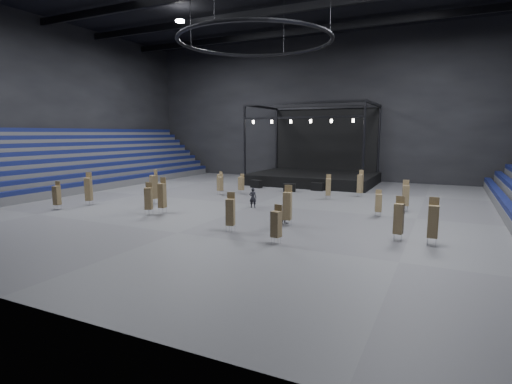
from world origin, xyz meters
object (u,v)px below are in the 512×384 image
at_px(chair_stack_6, 287,205).
at_px(chair_stack_9, 162,195).
at_px(chair_stack_15, 378,202).
at_px(chair_stack_14, 230,211).
at_px(flight_case_left, 256,184).
at_px(chair_stack_3, 360,183).
at_px(crew_member, 286,212).
at_px(flight_case_right, 317,187).
at_px(flight_case_mid, 289,188).
at_px(chair_stack_8, 406,195).
at_px(man_center, 253,198).
at_px(chair_stack_0, 57,195).
at_px(chair_stack_1, 220,183).
at_px(chair_stack_13, 328,187).
at_px(chair_stack_2, 148,198).
at_px(chair_stack_12, 241,183).
at_px(chair_stack_16, 89,189).
at_px(chair_stack_4, 276,223).
at_px(chair_stack_10, 220,181).
at_px(chair_stack_5, 154,186).
at_px(stage, 315,171).
at_px(chair_stack_7, 433,221).

bearing_deg(chair_stack_6, chair_stack_9, 172.95).
bearing_deg(chair_stack_15, chair_stack_14, -145.57).
bearing_deg(flight_case_left, chair_stack_3, -7.01).
bearing_deg(crew_member, chair_stack_14, 162.63).
distance_m(flight_case_right, chair_stack_3, 5.31).
height_order(flight_case_mid, crew_member, crew_member).
relative_size(chair_stack_8, chair_stack_9, 0.89).
distance_m(chair_stack_8, man_center, 11.72).
height_order(chair_stack_0, chair_stack_1, chair_stack_0).
height_order(flight_case_mid, man_center, man_center).
distance_m(chair_stack_8, chair_stack_13, 7.23).
relative_size(flight_case_mid, chair_stack_1, 0.61).
height_order(flight_case_right, chair_stack_6, chair_stack_6).
height_order(chair_stack_2, chair_stack_9, chair_stack_9).
bearing_deg(chair_stack_12, flight_case_mid, 51.59).
distance_m(chair_stack_16, crew_member, 17.11).
xyz_separation_m(flight_case_left, chair_stack_3, (11.40, -1.40, 0.85)).
relative_size(chair_stack_3, chair_stack_13, 1.11).
bearing_deg(chair_stack_4, chair_stack_10, 138.34).
distance_m(chair_stack_2, chair_stack_9, 1.09).
distance_m(chair_stack_8, chair_stack_14, 14.52).
height_order(chair_stack_4, chair_stack_12, chair_stack_4).
xyz_separation_m(chair_stack_1, chair_stack_5, (-2.38, -6.76, 0.39)).
bearing_deg(chair_stack_0, chair_stack_3, 31.92).
height_order(stage, flight_case_right, stage).
distance_m(flight_case_mid, chair_stack_1, 7.15).
relative_size(chair_stack_10, chair_stack_16, 0.73).
bearing_deg(chair_stack_14, chair_stack_15, 33.37).
distance_m(chair_stack_7, man_center, 14.42).
distance_m(chair_stack_2, man_center, 8.05).
bearing_deg(chair_stack_9, flight_case_mid, 67.39).
bearing_deg(chair_stack_12, chair_stack_14, -55.38).
bearing_deg(chair_stack_14, chair_stack_3, 59.92).
relative_size(chair_stack_0, chair_stack_9, 0.83).
distance_m(chair_stack_3, chair_stack_15, 8.97).
height_order(chair_stack_9, chair_stack_14, chair_stack_9).
bearing_deg(chair_stack_13, chair_stack_0, -154.05).
distance_m(stage, chair_stack_2, 23.83).
bearing_deg(chair_stack_10, chair_stack_15, -2.32).
xyz_separation_m(flight_case_mid, chair_stack_16, (-12.02, -14.43, 0.98)).
bearing_deg(chair_stack_3, chair_stack_1, -147.00).
xyz_separation_m(flight_case_right, chair_stack_6, (3.01, -16.13, 0.93)).
bearing_deg(chair_stack_9, man_center, 38.33).
bearing_deg(chair_stack_10, chair_stack_16, -95.55).
height_order(chair_stack_13, chair_stack_15, chair_stack_13).
xyz_separation_m(chair_stack_3, chair_stack_16, (-19.12, -14.18, 0.12)).
xyz_separation_m(stage, flight_case_mid, (-0.13, -7.98, -1.04)).
xyz_separation_m(chair_stack_14, man_center, (-2.27, 7.64, -0.45)).
distance_m(chair_stack_9, chair_stack_15, 15.69).
distance_m(stage, chair_stack_4, 27.11).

